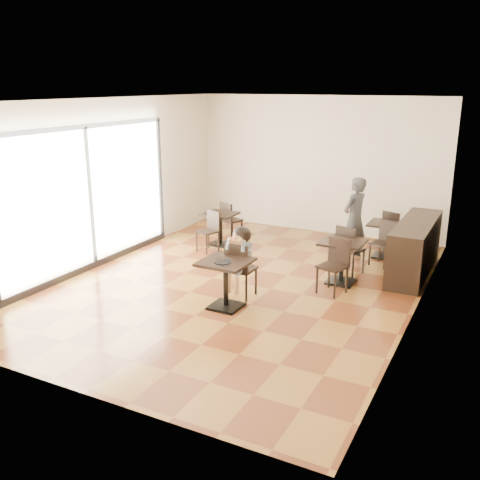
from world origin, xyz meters
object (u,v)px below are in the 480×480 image
Objects in this scene: child_chair at (241,269)px; chair_mid_b at (332,267)px; cafe_table_left at (220,229)px; chair_back_a at (394,231)px; child_table at (226,284)px; adult_patron at (355,218)px; chair_mid_a at (351,250)px; chair_left_a at (232,220)px; chair_left_b at (207,232)px; cafe_table_back at (385,240)px; child at (241,262)px; chair_back_b at (382,244)px; cafe_table_mid at (342,262)px.

child_chair is 1.01× the size of chair_mid_b.
chair_back_a is (3.52, 1.32, 0.08)m from cafe_table_left.
chair_mid_b is 1.08× the size of chair_back_a.
chair_back_a is (1.74, 4.32, 0.04)m from child_table.
adult_patron is (1.09, 2.92, 0.36)m from child_chair.
adult_patron is 1.77× the size of chair_mid_a.
adult_patron is at bearing -161.70° from chair_left_a.
adult_patron is 2.14m from chair_mid_b.
chair_left_b is (-3.09, 1.07, -0.04)m from chair_mid_b.
child_table is at bearing -114.05° from cafe_table_back.
chair_left_b is (-1.78, 1.90, -0.17)m from child.
adult_patron is at bearing 69.46° from child.
adult_patron is 1.90× the size of chair_back_a.
cafe_table_back is (1.68, 3.77, -0.03)m from child_table.
chair_back_a is at bearing 109.80° from chair_back_b.
chair_mid_a is (1.31, 1.92, -0.13)m from child.
child is 1.27× the size of chair_mid_a.
chair_left_b is at bearing 170.38° from cafe_table_mid.
chair_back_b is at bearing 109.80° from chair_back_a.
adult_patron reaches higher than cafe_table_back.
chair_mid_a is at bearing 32.40° from adult_patron.
cafe_table_left is 3.14m from chair_mid_a.
child reaches higher than chair_mid_a.
chair_back_a reaches higher than chair_left_b.
chair_mid_b reaches higher than cafe_table_mid.
child_table is 3.66m from adult_patron.
chair_back_b is (3.52, -0.33, 0.01)m from chair_left_a.
chair_mid_b is (3.09, -1.62, 0.11)m from cafe_table_left.
adult_patron is 0.80m from chair_back_b.
chair_mid_b is at bearing -98.69° from cafe_table_back.
chair_mid_b is 1.09× the size of chair_left_b.
cafe_table_mid is 1.09× the size of cafe_table_left.
chair_left_b is (0.00, -1.10, 0.00)m from chair_left_a.
chair_back_b is at bearing 71.71° from cafe_table_mid.
chair_left_a and chair_left_b have the same top height.
chair_left_a is 1.10m from chair_left_b.
adult_patron is at bearing 178.76° from chair_back_b.
cafe_table_back is 1.35m from chair_mid_a.
child is 1.56m from chair_mid_b.
cafe_table_left is 0.83× the size of chair_left_a.
child is at bearing 72.00° from chair_mid_a.
child is 1.39× the size of chair_left_b.
cafe_table_mid is at bearing -133.79° from child_chair.
cafe_table_left is at bearing -167.44° from cafe_table_back.
chair_mid_b is at bearing 46.21° from child_table.
chair_left_a is at bearing 90.00° from cafe_table_left.
chair_mid_a and chair_mid_b have the same top height.
chair_mid_a is (0.22, -0.99, -0.36)m from adult_patron.
child_table is 0.90× the size of chair_back_b.
adult_patron is at bearing -110.54° from child_chair.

